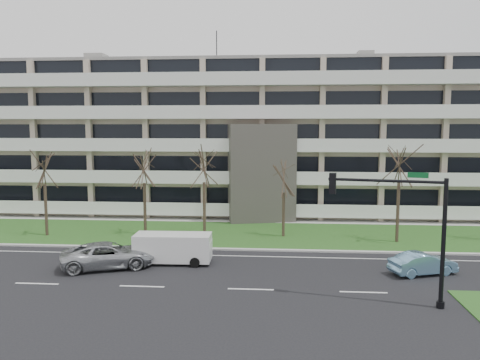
# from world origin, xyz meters

# --- Properties ---
(ground) EXTENTS (160.00, 160.00, 0.00)m
(ground) POSITION_xyz_m (0.00, 0.00, 0.00)
(ground) COLOR black
(ground) RESTS_ON ground
(grass_verge) EXTENTS (90.00, 10.00, 0.06)m
(grass_verge) POSITION_xyz_m (0.00, 13.00, 0.03)
(grass_verge) COLOR #224C19
(grass_verge) RESTS_ON ground
(curb) EXTENTS (90.00, 0.35, 0.12)m
(curb) POSITION_xyz_m (0.00, 8.00, 0.06)
(curb) COLOR #B2B2AD
(curb) RESTS_ON ground
(sidewalk) EXTENTS (90.00, 2.00, 0.08)m
(sidewalk) POSITION_xyz_m (0.00, 18.50, 0.04)
(sidewalk) COLOR #B2B2AD
(sidewalk) RESTS_ON ground
(lane_edge_line) EXTENTS (90.00, 0.12, 0.01)m
(lane_edge_line) POSITION_xyz_m (0.00, 6.50, 0.01)
(lane_edge_line) COLOR white
(lane_edge_line) RESTS_ON ground
(apartment_building) EXTENTS (60.50, 15.10, 18.75)m
(apartment_building) POSITION_xyz_m (-0.01, 25.32, 7.61)
(apartment_building) COLOR #C1B096
(apartment_building) RESTS_ON ground
(silver_pickup) EXTENTS (6.21, 4.36, 1.57)m
(silver_pickup) POSITION_xyz_m (-9.06, 3.29, 0.79)
(silver_pickup) COLOR #A8ABAF
(silver_pickup) RESTS_ON ground
(blue_sedan) EXTENTS (4.22, 2.60, 1.31)m
(blue_sedan) POSITION_xyz_m (10.08, 3.40, 0.66)
(blue_sedan) COLOR #77ABCF
(blue_sedan) RESTS_ON ground
(white_van) EXTENTS (4.95, 2.13, 1.90)m
(white_van) POSITION_xyz_m (-5.20, 4.57, 1.14)
(white_van) COLOR white
(white_van) RESTS_ON ground
(traffic_signal) EXTENTS (5.57, 1.52, 6.57)m
(traffic_signal) POSITION_xyz_m (7.50, -1.51, 4.25)
(traffic_signal) COLOR black
(traffic_signal) RESTS_ON ground
(tree_1) EXTENTS (3.74, 3.74, 7.48)m
(tree_1) POSITION_xyz_m (-17.07, 11.25, 5.81)
(tree_1) COLOR #382B21
(tree_1) RESTS_ON ground
(tree_2) EXTENTS (3.80, 3.80, 7.59)m
(tree_2) POSITION_xyz_m (-9.24, 12.19, 5.90)
(tree_2) COLOR #382B21
(tree_2) RESTS_ON ground
(tree_3) EXTENTS (3.87, 3.87, 7.74)m
(tree_3) POSITION_xyz_m (-4.41, 12.38, 6.02)
(tree_3) COLOR #382B21
(tree_3) RESTS_ON ground
(tree_4) EXTENTS (3.19, 3.19, 6.38)m
(tree_4) POSITION_xyz_m (1.94, 12.39, 4.96)
(tree_4) COLOR #382B21
(tree_4) RESTS_ON ground
(tree_5) EXTENTS (4.19, 4.19, 8.39)m
(tree_5) POSITION_xyz_m (10.53, 11.21, 6.53)
(tree_5) COLOR #382B21
(tree_5) RESTS_ON ground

